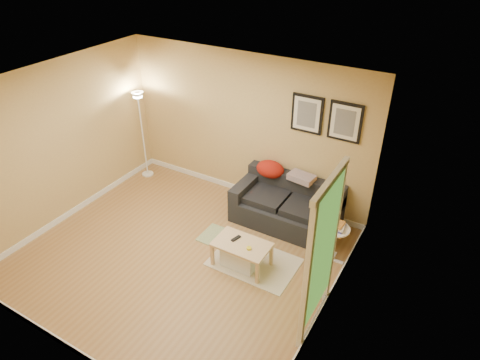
{
  "coord_description": "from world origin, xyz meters",
  "views": [
    {
      "loc": [
        3.25,
        -3.78,
        4.35
      ],
      "look_at": [
        0.55,
        0.85,
        1.05
      ],
      "focal_mm": 31.9,
      "sensor_mm": 36.0,
      "label": 1
    }
  ],
  "objects_px": {
    "sofa": "(286,204)",
    "side_table": "(334,244)",
    "floor_lamp": "(143,138)",
    "storage_bin": "(241,256)",
    "coffee_table": "(242,254)",
    "book_stack": "(338,226)"
  },
  "relations": [
    {
      "from": "sofa",
      "to": "side_table",
      "type": "bearing_deg",
      "value": -26.02
    },
    {
      "from": "sofa",
      "to": "floor_lamp",
      "type": "relative_size",
      "value": 0.99
    },
    {
      "from": "storage_bin",
      "to": "floor_lamp",
      "type": "bearing_deg",
      "value": 155.9
    },
    {
      "from": "sofa",
      "to": "coffee_table",
      "type": "xyz_separation_m",
      "value": [
        -0.12,
        -1.25,
        -0.17
      ]
    },
    {
      "from": "coffee_table",
      "to": "floor_lamp",
      "type": "bearing_deg",
      "value": 158.76
    },
    {
      "from": "book_stack",
      "to": "side_table",
      "type": "bearing_deg",
      "value": -111.69
    },
    {
      "from": "coffee_table",
      "to": "storage_bin",
      "type": "xyz_separation_m",
      "value": [
        -0.02,
        0.01,
        -0.04
      ]
    },
    {
      "from": "side_table",
      "to": "coffee_table",
      "type": "bearing_deg",
      "value": -145.39
    },
    {
      "from": "sofa",
      "to": "side_table",
      "type": "xyz_separation_m",
      "value": [
        0.99,
        -0.48,
        -0.07
      ]
    },
    {
      "from": "coffee_table",
      "to": "floor_lamp",
      "type": "xyz_separation_m",
      "value": [
        -2.91,
        1.3,
        0.61
      ]
    },
    {
      "from": "coffee_table",
      "to": "floor_lamp",
      "type": "relative_size",
      "value": 0.47
    },
    {
      "from": "sofa",
      "to": "floor_lamp",
      "type": "bearing_deg",
      "value": 178.98
    },
    {
      "from": "sofa",
      "to": "book_stack",
      "type": "relative_size",
      "value": 7.21
    },
    {
      "from": "storage_bin",
      "to": "floor_lamp",
      "type": "distance_m",
      "value": 3.24
    },
    {
      "from": "coffee_table",
      "to": "side_table",
      "type": "distance_m",
      "value": 1.35
    },
    {
      "from": "storage_bin",
      "to": "side_table",
      "type": "xyz_separation_m",
      "value": [
        1.12,
        0.76,
        0.14
      ]
    },
    {
      "from": "sofa",
      "to": "book_stack",
      "type": "xyz_separation_m",
      "value": [
        1.01,
        -0.47,
        0.26
      ]
    },
    {
      "from": "sofa",
      "to": "side_table",
      "type": "height_order",
      "value": "sofa"
    },
    {
      "from": "side_table",
      "to": "floor_lamp",
      "type": "height_order",
      "value": "floor_lamp"
    },
    {
      "from": "storage_bin",
      "to": "floor_lamp",
      "type": "xyz_separation_m",
      "value": [
        -2.9,
        1.3,
        0.65
      ]
    },
    {
      "from": "coffee_table",
      "to": "book_stack",
      "type": "bearing_deg",
      "value": 37.69
    },
    {
      "from": "coffee_table",
      "to": "storage_bin",
      "type": "distance_m",
      "value": 0.04
    }
  ]
}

